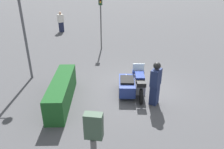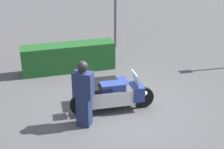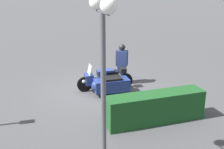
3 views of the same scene
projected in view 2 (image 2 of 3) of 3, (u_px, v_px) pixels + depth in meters
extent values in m
plane|color=#424244|center=(118.00, 108.00, 10.16)|extent=(160.00, 160.00, 0.00)
cylinder|color=black|center=(143.00, 98.00, 10.07)|extent=(0.66, 0.13, 0.66)
cylinder|color=black|center=(81.00, 104.00, 9.69)|extent=(0.66, 0.13, 0.66)
cylinder|color=black|center=(103.00, 95.00, 10.37)|extent=(0.52, 0.12, 0.51)
cube|color=#B7B7BC|center=(113.00, 97.00, 9.83)|extent=(1.30, 0.47, 0.45)
cube|color=navy|center=(113.00, 87.00, 9.69)|extent=(0.72, 0.42, 0.24)
cube|color=black|center=(103.00, 89.00, 9.64)|extent=(0.53, 0.41, 0.12)
cube|color=navy|center=(137.00, 92.00, 9.94)|extent=(0.35, 0.57, 0.44)
cube|color=silver|center=(136.00, 79.00, 9.76)|extent=(0.14, 0.54, 0.40)
sphere|color=white|center=(144.00, 93.00, 10.02)|extent=(0.18, 0.18, 0.18)
cube|color=navy|center=(105.00, 91.00, 10.32)|extent=(1.48, 0.76, 0.50)
sphere|color=navy|center=(124.00, 88.00, 10.44)|extent=(0.47, 0.47, 0.48)
cube|color=black|center=(104.00, 82.00, 10.20)|extent=(0.82, 0.62, 0.09)
cube|color=black|center=(85.00, 88.00, 9.51)|extent=(0.26, 0.38, 0.18)
cube|color=#192347|center=(84.00, 111.00, 9.16)|extent=(0.46, 0.45, 0.87)
cube|color=#192347|center=(83.00, 84.00, 8.85)|extent=(0.59, 0.53, 0.69)
sphere|color=tan|center=(83.00, 68.00, 8.66)|extent=(0.23, 0.23, 0.23)
sphere|color=black|center=(82.00, 67.00, 8.64)|extent=(0.29, 0.29, 0.29)
cube|color=#19471E|center=(68.00, 58.00, 12.54)|extent=(3.38, 0.73, 1.02)
cylinder|color=#4C4C51|center=(115.00, 1.00, 14.30)|extent=(0.12, 0.12, 4.08)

